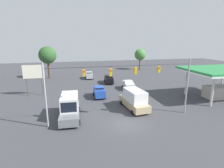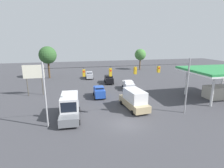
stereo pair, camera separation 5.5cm
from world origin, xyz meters
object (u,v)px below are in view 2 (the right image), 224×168
(sedan_black_oncoming_deep, at_px, (109,79))
(roadside_billboard, at_px, (34,74))
(sedan_blue_withflow_mid, at_px, (99,92))
(sedan_white_oncoming_far, at_px, (128,85))
(overhead_signal_span, at_px, (123,83))
(box_truck_tan_crossing_near, at_px, (134,99))
(gas_station, at_px, (219,77))
(box_truck_grey_parked_shoulder, at_px, (70,107))
(tree_horizon_left, at_px, (140,55))
(traffic_cone_second, at_px, (66,106))
(traffic_cone_third, at_px, (66,100))
(sedan_silver_withflow_deep, at_px, (89,75))
(tree_horizon_right, at_px, (48,55))
(traffic_cone_nearest, at_px, (66,112))

(sedan_black_oncoming_deep, bearing_deg, roadside_billboard, 22.61)
(sedan_blue_withflow_mid, bearing_deg, sedan_white_oncoming_far, -149.60)
(overhead_signal_span, distance_m, box_truck_tan_crossing_near, 5.47)
(sedan_black_oncoming_deep, relative_size, sedan_white_oncoming_far, 1.14)
(gas_station, bearing_deg, box_truck_grey_parked_shoulder, 5.37)
(tree_horizon_left, bearing_deg, traffic_cone_second, 51.79)
(traffic_cone_third, height_order, gas_station, gas_station)
(sedan_blue_withflow_mid, relative_size, sedan_silver_withflow_deep, 0.94)
(box_truck_grey_parked_shoulder, xyz_separation_m, traffic_cone_third, (0.64, -6.79, -1.23))
(tree_horizon_left, distance_m, tree_horizon_right, 31.00)
(traffic_cone_second, xyz_separation_m, tree_horizon_left, (-25.05, -31.82, 5.00))
(sedan_black_oncoming_deep, distance_m, tree_horizon_left, 23.55)
(sedan_black_oncoming_deep, height_order, traffic_cone_nearest, sedan_black_oncoming_deep)
(box_truck_grey_parked_shoulder, relative_size, tree_horizon_right, 0.80)
(sedan_blue_withflow_mid, height_order, traffic_cone_second, sedan_blue_withflow_mid)
(overhead_signal_span, bearing_deg, sedan_black_oncoming_deep, -97.27)
(sedan_silver_withflow_deep, height_order, traffic_cone_nearest, sedan_silver_withflow_deep)
(sedan_white_oncoming_far, relative_size, tree_horizon_right, 0.47)
(sedan_white_oncoming_far, xyz_separation_m, box_truck_grey_parked_shoulder, (12.16, 11.83, 0.58))
(roadside_billboard, xyz_separation_m, tree_horizon_right, (-0.80, -16.02, 2.12))
(overhead_signal_span, height_order, sedan_blue_withflow_mid, overhead_signal_span)
(box_truck_grey_parked_shoulder, xyz_separation_m, traffic_cone_second, (0.65, -3.80, -1.23))
(traffic_cone_second, height_order, traffic_cone_third, same)
(sedan_blue_withflow_mid, xyz_separation_m, roadside_billboard, (11.54, -3.87, 3.12))
(traffic_cone_nearest, height_order, traffic_cone_second, same)
(overhead_signal_span, xyz_separation_m, sedan_white_oncoming_far, (-5.49, -13.95, -4.00))
(traffic_cone_third, distance_m, tree_horizon_left, 38.52)
(sedan_blue_withflow_mid, relative_size, tree_horizon_left, 0.54)
(sedan_black_oncoming_deep, distance_m, traffic_cone_third, 15.06)
(traffic_cone_third, bearing_deg, sedan_white_oncoming_far, -158.50)
(sedan_blue_withflow_mid, bearing_deg, sedan_black_oncoming_deep, -111.38)
(box_truck_tan_crossing_near, bearing_deg, traffic_cone_third, -29.67)
(traffic_cone_second, bearing_deg, gas_station, 177.02)
(sedan_black_oncoming_deep, relative_size, box_truck_grey_parked_shoulder, 0.67)
(box_truck_tan_crossing_near, relative_size, traffic_cone_nearest, 10.94)
(gas_station, bearing_deg, tree_horizon_right, -38.81)
(box_truck_grey_parked_shoulder, height_order, traffic_cone_nearest, box_truck_grey_parked_shoulder)
(traffic_cone_second, bearing_deg, sedan_white_oncoming_far, -147.93)
(box_truck_tan_crossing_near, xyz_separation_m, tree_horizon_left, (-14.93, -34.60, 3.83))
(sedan_blue_withflow_mid, height_order, traffic_cone_nearest, sedan_blue_withflow_mid)
(tree_horizon_left, bearing_deg, sedan_silver_withflow_deep, 29.95)
(box_truck_grey_parked_shoulder, relative_size, traffic_cone_second, 11.38)
(box_truck_tan_crossing_near, bearing_deg, traffic_cone_nearest, -1.21)
(overhead_signal_span, relative_size, roadside_billboard, 3.25)
(sedan_black_oncoming_deep, height_order, tree_horizon_right, tree_horizon_right)
(traffic_cone_second, xyz_separation_m, gas_station, (-26.46, 1.38, 3.62))
(sedan_black_oncoming_deep, distance_m, sedan_white_oncoming_far, 6.92)
(box_truck_grey_parked_shoulder, distance_m, tree_horizon_right, 28.58)
(tree_horizon_right, bearing_deg, roadside_billboard, 87.13)
(box_truck_tan_crossing_near, height_order, traffic_cone_nearest, box_truck_tan_crossing_near)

